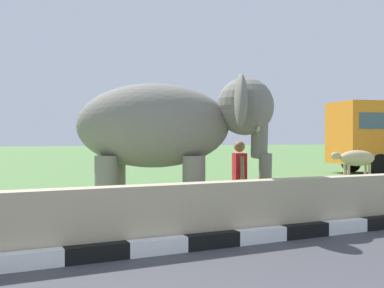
% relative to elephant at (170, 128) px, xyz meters
% --- Properties ---
extents(striped_curb, '(16.20, 0.20, 0.24)m').
position_rel_elephant_xyz_m(striped_curb, '(-2.53, -2.31, -1.80)').
color(striped_curb, white).
rests_on(striped_curb, ground_plane).
extents(barrier_parapet, '(28.00, 0.36, 1.00)m').
position_rel_elephant_xyz_m(barrier_parapet, '(-0.18, -2.01, -1.42)').
color(barrier_parapet, tan).
rests_on(barrier_parapet, ground_plane).
extents(elephant, '(3.99, 3.36, 2.93)m').
position_rel_elephant_xyz_m(elephant, '(0.00, 0.00, 0.00)').
color(elephant, slate).
rests_on(elephant, ground_plane).
extents(person_handler, '(0.36, 0.65, 1.66)m').
position_rel_elephant_xyz_m(person_handler, '(1.46, -0.27, -0.99)').
color(person_handler, navy).
rests_on(person_handler, ground_plane).
extents(cow_mid, '(1.91, 1.07, 1.23)m').
position_rel_elephant_xyz_m(cow_mid, '(10.87, 5.87, -1.05)').
color(cow_mid, tan).
rests_on(cow_mid, ground_plane).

